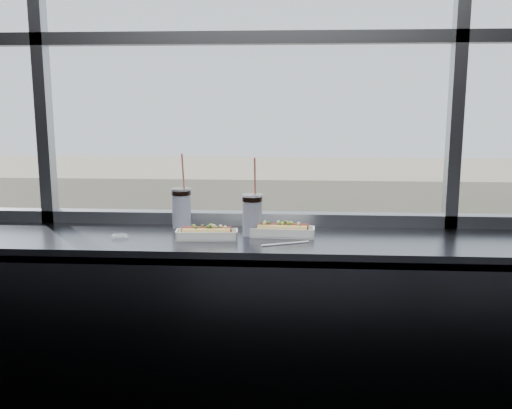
# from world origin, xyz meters

# --- Properties ---
(wall_back_lower) EXTENTS (6.00, 0.00, 6.00)m
(wall_back_lower) POSITION_xyz_m (0.00, 1.50, 0.55)
(wall_back_lower) COLOR black
(wall_back_lower) RESTS_ON ground
(counter) EXTENTS (6.00, 0.55, 0.06)m
(counter) POSITION_xyz_m (0.00, 1.23, 1.07)
(counter) COLOR slate
(counter) RESTS_ON ground
(counter_fascia) EXTENTS (6.00, 0.04, 1.04)m
(counter_fascia) POSITION_xyz_m (0.00, 0.97, 0.55)
(counter_fascia) COLOR slate
(counter_fascia) RESTS_ON ground
(hotdog_tray_left) EXTENTS (0.28, 0.11, 0.07)m
(hotdog_tray_left) POSITION_xyz_m (-0.15, 1.17, 1.13)
(hotdog_tray_left) COLOR white
(hotdog_tray_left) RESTS_ON counter
(hotdog_tray_right) EXTENTS (0.29, 0.11, 0.07)m
(hotdog_tray_right) POSITION_xyz_m (0.19, 1.25, 1.13)
(hotdog_tray_right) COLOR white
(hotdog_tray_right) RESTS_ON counter
(soda_cup_left) EXTENTS (0.10, 0.10, 0.36)m
(soda_cup_left) POSITION_xyz_m (-0.30, 1.40, 1.21)
(soda_cup_left) COLOR white
(soda_cup_left) RESTS_ON counter
(soda_cup_right) EXTENTS (0.10, 0.10, 0.36)m
(soda_cup_right) POSITION_xyz_m (0.05, 1.27, 1.20)
(soda_cup_right) COLOR white
(soda_cup_right) RESTS_ON counter
(loose_straw) EXTENTS (0.20, 0.09, 0.01)m
(loose_straw) POSITION_xyz_m (0.21, 1.10, 1.10)
(loose_straw) COLOR white
(loose_straw) RESTS_ON counter
(wrapper) EXTENTS (0.09, 0.06, 0.02)m
(wrapper) POSITION_xyz_m (-0.54, 1.17, 1.11)
(wrapper) COLOR silver
(wrapper) RESTS_ON counter
(plaza_ground) EXTENTS (120.00, 120.00, 0.00)m
(plaza_ground) POSITION_xyz_m (0.00, 45.00, -11.00)
(plaza_ground) COLOR beige
(plaza_ground) RESTS_ON ground
(street_asphalt) EXTENTS (80.00, 10.00, 0.06)m
(street_asphalt) POSITION_xyz_m (0.00, 21.50, -10.97)
(street_asphalt) COLOR black
(street_asphalt) RESTS_ON plaza_ground
(far_sidewalk) EXTENTS (80.00, 6.00, 0.04)m
(far_sidewalk) POSITION_xyz_m (0.00, 29.50, -10.98)
(far_sidewalk) COLOR beige
(far_sidewalk) RESTS_ON plaza_ground
(far_building) EXTENTS (50.00, 14.00, 8.00)m
(far_building) POSITION_xyz_m (0.00, 39.50, -7.00)
(far_building) COLOR #BFAF90
(far_building) RESTS_ON plaza_ground
(car_far_a) EXTENTS (3.43, 6.53, 2.08)m
(car_far_a) POSITION_xyz_m (-11.86, 25.50, -9.90)
(car_far_a) COLOR black
(car_far_a) RESTS_ON street_asphalt
(car_far_b) EXTENTS (3.66, 7.18, 2.30)m
(car_far_b) POSITION_xyz_m (0.73, 25.50, -9.79)
(car_far_b) COLOR maroon
(car_far_b) RESTS_ON street_asphalt
(pedestrian_c) EXTENTS (0.95, 0.71, 2.13)m
(pedestrian_c) POSITION_xyz_m (5.65, 30.32, -9.90)
(pedestrian_c) COLOR #66605B
(pedestrian_c) RESTS_ON far_sidewalk
(pedestrian_a) EXTENTS (0.97, 0.73, 2.19)m
(pedestrian_a) POSITION_xyz_m (-6.78, 30.61, -9.86)
(pedestrian_a) COLOR #66605B
(pedestrian_a) RESTS_ON far_sidewalk
(pedestrian_b) EXTENTS (0.76, 1.01, 2.27)m
(pedestrian_b) POSITION_xyz_m (-1.52, 29.46, -9.82)
(pedestrian_b) COLOR #66605B
(pedestrian_b) RESTS_ON far_sidewalk
(pedestrian_d) EXTENTS (0.64, 0.85, 1.92)m
(pedestrian_d) POSITION_xyz_m (8.12, 28.31, -10.00)
(pedestrian_d) COLOR #66605B
(pedestrian_d) RESTS_ON far_sidewalk
(tree_left) EXTENTS (3.25, 3.25, 5.07)m
(tree_left) POSITION_xyz_m (-7.99, 29.50, -7.56)
(tree_left) COLOR #47382B
(tree_left) RESTS_ON far_sidewalk
(tree_center) EXTENTS (3.46, 3.46, 5.40)m
(tree_center) POSITION_xyz_m (1.45, 29.50, -7.33)
(tree_center) COLOR #47382B
(tree_center) RESTS_ON far_sidewalk
(tree_right) EXTENTS (3.47, 3.47, 5.43)m
(tree_right) POSITION_xyz_m (11.55, 29.50, -7.32)
(tree_right) COLOR #47382B
(tree_right) RESTS_ON far_sidewalk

